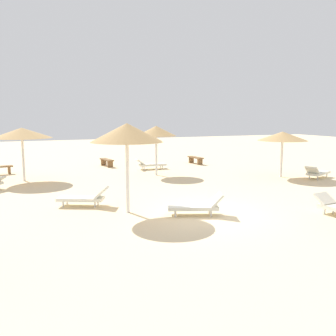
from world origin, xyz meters
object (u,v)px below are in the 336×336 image
at_px(lounger_0, 197,206).
at_px(lounger_3, 317,173).
at_px(parasol_4, 156,131).
at_px(parasol_5, 22,133).
at_px(lounger_6, 84,198).
at_px(bench_0, 107,161).
at_px(bench_1, 196,159).
at_px(lounger_4, 150,164).
at_px(parasol_0, 127,133).
at_px(parasol_3, 283,136).

height_order(lounger_0, lounger_3, lounger_0).
relative_size(parasol_4, parasol_5, 0.93).
xyz_separation_m(parasol_5, lounger_6, (1.95, -6.55, -2.16)).
xyz_separation_m(bench_0, bench_1, (6.02, -1.11, 0.00)).
relative_size(lounger_6, bench_0, 1.28).
relative_size(bench_0, bench_1, 1.01).
height_order(lounger_4, bench_0, lounger_4).
relative_size(parasol_5, bench_1, 1.96).
bearing_deg(parasol_0, lounger_3, 13.67).
bearing_deg(lounger_4, bench_1, 16.87).
bearing_deg(lounger_3, bench_1, 113.15).
xyz_separation_m(parasol_3, bench_1, (-1.88, 6.69, -1.89)).
distance_m(parasol_5, lounger_4, 7.88).
bearing_deg(parasol_3, parasol_4, 152.25).
xyz_separation_m(parasol_3, parasol_5, (-13.10, 4.13, 0.23)).
height_order(parasol_0, lounger_6, parasol_0).
bearing_deg(parasol_5, bench_0, 35.25).
height_order(lounger_0, lounger_6, lounger_0).
bearing_deg(bench_1, lounger_6, -135.48).
bearing_deg(parasol_0, parasol_4, 62.16).
distance_m(parasol_3, bench_0, 11.27).
distance_m(parasol_3, lounger_3, 2.68).
distance_m(parasol_5, lounger_6, 7.17).
height_order(parasol_4, parasol_5, parasol_4).
height_order(parasol_3, lounger_0, parasol_3).
distance_m(parasol_4, lounger_6, 7.86).
relative_size(parasol_0, lounger_3, 1.57).
bearing_deg(lounger_4, parasol_5, -169.21).
bearing_deg(parasol_4, lounger_4, 78.68).
bearing_deg(lounger_4, bench_0, 134.81).
xyz_separation_m(parasol_0, bench_0, (1.99, 11.72, -2.44)).
relative_size(parasol_3, lounger_0, 1.36).
distance_m(parasol_5, bench_0, 6.72).
height_order(parasol_5, lounger_3, parasol_5).
height_order(parasol_5, lounger_6, parasol_5).
bearing_deg(lounger_4, lounger_6, -124.59).
bearing_deg(parasol_5, lounger_4, 10.79).
xyz_separation_m(parasol_4, lounger_0, (-1.70, -8.39, -2.17)).
xyz_separation_m(lounger_3, bench_0, (-9.37, 8.96, 0.03)).
xyz_separation_m(parasol_5, lounger_4, (7.45, 1.42, -2.16)).
relative_size(parasol_5, lounger_0, 1.52).
bearing_deg(lounger_0, lounger_6, 140.42).
xyz_separation_m(parasol_0, lounger_3, (11.36, 2.76, -2.47)).
relative_size(lounger_0, bench_0, 1.28).
xyz_separation_m(parasol_5, lounger_3, (14.57, -5.28, -2.16)).
relative_size(parasol_4, bench_1, 1.81).
distance_m(parasol_0, lounger_0, 3.45).
xyz_separation_m(lounger_4, bench_0, (-2.24, 2.26, 0.03)).
relative_size(parasol_0, parasol_3, 1.17).
xyz_separation_m(lounger_0, bench_0, (-0.07, 12.98, 0.02)).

